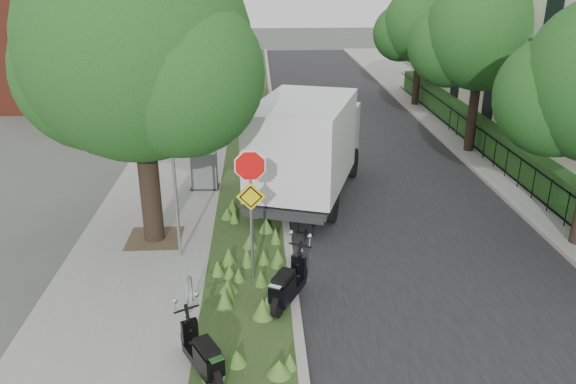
% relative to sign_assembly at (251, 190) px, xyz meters
% --- Properties ---
extents(ground, '(120.00, 120.00, 0.00)m').
position_rel_sign_assembly_xyz_m(ground, '(1.40, -0.58, -2.33)').
color(ground, '#4C5147').
rests_on(ground, ground).
extents(sidewalk_near, '(3.50, 60.00, 0.12)m').
position_rel_sign_assembly_xyz_m(sidewalk_near, '(-2.85, 9.42, -2.27)').
color(sidewalk_near, gray).
rests_on(sidewalk_near, ground).
extents(verge, '(2.00, 60.00, 0.12)m').
position_rel_sign_assembly_xyz_m(verge, '(-0.10, 9.42, -2.27)').
color(verge, '#223F1B').
rests_on(verge, ground).
extents(kerb_near, '(0.20, 60.00, 0.13)m').
position_rel_sign_assembly_xyz_m(kerb_near, '(0.90, 9.42, -2.26)').
color(kerb_near, '#9E9991').
rests_on(kerb_near, ground).
extents(road, '(7.00, 60.00, 0.01)m').
position_rel_sign_assembly_xyz_m(road, '(4.40, 9.42, -2.32)').
color(road, black).
rests_on(road, ground).
extents(kerb_far, '(0.20, 60.00, 0.13)m').
position_rel_sign_assembly_xyz_m(kerb_far, '(7.90, 9.42, -2.26)').
color(kerb_far, '#9E9991').
rests_on(kerb_far, ground).
extents(footpath_far, '(3.20, 60.00, 0.12)m').
position_rel_sign_assembly_xyz_m(footpath_far, '(9.60, 9.42, -2.27)').
color(footpath_far, gray).
rests_on(footpath_far, ground).
extents(street_tree_main, '(6.21, 5.54, 7.66)m').
position_rel_sign_assembly_xyz_m(street_tree_main, '(-2.68, 2.28, 2.48)').
color(street_tree_main, black).
rests_on(street_tree_main, ground).
extents(bare_post, '(0.08, 0.08, 4.00)m').
position_rel_sign_assembly_xyz_m(bare_post, '(-1.80, 1.22, -0.21)').
color(bare_post, '#A5A8AD').
rests_on(bare_post, ground).
extents(bike_hoop, '(0.06, 0.78, 0.77)m').
position_rel_sign_assembly_xyz_m(bike_hoop, '(-1.30, -1.18, -1.83)').
color(bike_hoop, '#A5A8AD').
rests_on(bike_hoop, ground).
extents(sign_assembly, '(0.94, 0.08, 3.22)m').
position_rel_sign_assembly_xyz_m(sign_assembly, '(0.00, 0.00, 0.00)').
color(sign_assembly, '#A5A8AD').
rests_on(sign_assembly, ground).
extents(fence_far, '(0.04, 24.00, 1.00)m').
position_rel_sign_assembly_xyz_m(fence_far, '(8.60, 9.42, -1.66)').
color(fence_far, black).
rests_on(fence_far, ground).
extents(hedge_far, '(1.00, 24.00, 1.10)m').
position_rel_sign_assembly_xyz_m(hedge_far, '(9.30, 9.42, -1.66)').
color(hedge_far, '#1B4619').
rests_on(hedge_far, footpath_far).
extents(brick_building, '(9.40, 10.40, 8.30)m').
position_rel_sign_assembly_xyz_m(brick_building, '(-8.10, 21.42, 1.88)').
color(brick_building, maroon).
rests_on(brick_building, ground).
extents(far_tree_b, '(4.83, 4.31, 6.56)m').
position_rel_sign_assembly_xyz_m(far_tree_b, '(8.34, 9.46, 2.04)').
color(far_tree_b, black).
rests_on(far_tree_b, ground).
extents(far_tree_c, '(4.37, 3.89, 5.93)m').
position_rel_sign_assembly_xyz_m(far_tree_c, '(8.34, 17.46, 1.63)').
color(far_tree_c, black).
rests_on(far_tree_c, ground).
extents(scooter_near, '(0.91, 1.47, 0.77)m').
position_rel_sign_assembly_xyz_m(scooter_near, '(-0.81, -3.27, -1.83)').
color(scooter_near, black).
rests_on(scooter_near, ground).
extents(scooter_far, '(0.92, 1.62, 0.83)m').
position_rel_sign_assembly_xyz_m(scooter_far, '(0.71, -1.13, -1.80)').
color(scooter_far, black).
rests_on(scooter_far, ground).
extents(box_truck, '(4.08, 6.49, 2.75)m').
position_rel_sign_assembly_xyz_m(box_truck, '(1.69, 5.19, -0.54)').
color(box_truck, '#262628').
rests_on(box_truck, ground).
extents(utility_cabinet, '(0.92, 0.62, 1.21)m').
position_rel_sign_assembly_xyz_m(utility_cabinet, '(-1.58, 5.86, -1.63)').
color(utility_cabinet, '#262628').
rests_on(utility_cabinet, ground).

